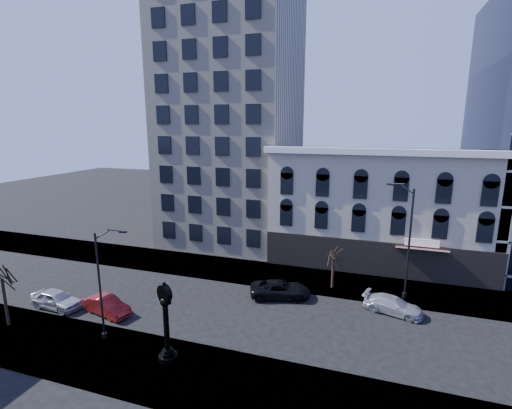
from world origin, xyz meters
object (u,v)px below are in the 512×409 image
(car_near_a, at_px, (57,299))
(car_near_b, at_px, (107,306))
(street_lamp_near, at_px, (105,256))
(street_clock, at_px, (166,325))

(car_near_a, distance_m, car_near_b, 4.59)
(street_lamp_near, bearing_deg, car_near_b, 120.63)
(street_clock, distance_m, car_near_b, 8.81)
(car_near_a, xyz_separation_m, car_near_b, (4.57, 0.46, -0.05))
(street_clock, bearing_deg, car_near_a, -171.96)
(street_clock, bearing_deg, street_lamp_near, -167.28)
(street_clock, xyz_separation_m, car_near_a, (-12.33, 3.28, -1.75))
(car_near_a, height_order, car_near_b, car_near_a)
(street_clock, height_order, street_lamp_near, street_lamp_near)
(street_clock, height_order, car_near_a, street_clock)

